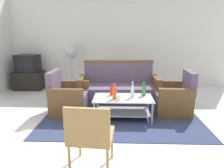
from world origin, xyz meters
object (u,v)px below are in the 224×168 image
(bottle_red, at_px, (112,91))
(television, at_px, (28,63))
(tv_stand, at_px, (29,80))
(pedestal_fan, at_px, (71,54))
(armchair_left, at_px, (69,99))
(cup, at_px, (118,98))
(bottle_green, at_px, (144,90))
(wicker_chair, at_px, (90,133))
(couch, at_px, (119,90))
(coffee_table, at_px, (123,105))
(bottle_orange, at_px, (115,93))
(bottle_clear, at_px, (132,92))
(armchair_right, at_px, (174,99))

(bottle_red, height_order, television, television)
(tv_stand, relative_size, pedestal_fan, 0.63)
(armchair_left, xyz_separation_m, cup, (1.00, -0.43, 0.17))
(bottle_green, distance_m, television, 3.61)
(armchair_left, bearing_deg, bottle_red, 85.49)
(wicker_chair, bearing_deg, couch, 87.18)
(bottle_green, relative_size, pedestal_fan, 0.22)
(coffee_table, bearing_deg, bottle_orange, -147.96)
(armchair_left, height_order, bottle_orange, armchair_left)
(television, bearing_deg, pedestal_fan, -166.64)
(couch, bearing_deg, television, -25.76)
(armchair_left, relative_size, coffee_table, 0.77)
(bottle_clear, distance_m, pedestal_fan, 2.63)
(armchair_right, xyz_separation_m, bottle_orange, (-1.19, -0.42, 0.24))
(couch, bearing_deg, armchair_right, 151.43)
(bottle_red, distance_m, pedestal_fan, 2.30)
(tv_stand, bearing_deg, coffee_table, -36.78)
(armchair_right, bearing_deg, couch, 66.40)
(bottle_clear, height_order, cup, bottle_clear)
(armchair_right, height_order, pedestal_fan, pedestal_fan)
(coffee_table, distance_m, bottle_orange, 0.31)
(bottle_orange, height_order, wicker_chair, wicker_chair)
(television, bearing_deg, bottle_green, 159.82)
(bottle_orange, bearing_deg, armchair_right, 19.45)
(tv_stand, bearing_deg, armchair_left, -47.89)
(coffee_table, bearing_deg, couch, 95.36)
(tv_stand, bearing_deg, bottle_orange, -39.82)
(bottle_clear, distance_m, bottle_orange, 0.35)
(armchair_left, height_order, armchair_right, same)
(coffee_table, height_order, cup, cup)
(bottle_red, bearing_deg, couch, 79.59)
(coffee_table, relative_size, bottle_red, 4.65)
(bottle_green, bearing_deg, tv_stand, 148.67)
(cup, height_order, pedestal_fan, pedestal_fan)
(armchair_right, xyz_separation_m, television, (-3.71, 1.68, 0.47))
(coffee_table, xyz_separation_m, bottle_green, (0.40, 0.13, 0.24))
(bottle_red, distance_m, bottle_green, 0.61)
(wicker_chair, bearing_deg, tv_stand, 127.17)
(armchair_left, distance_m, television, 2.41)
(couch, xyz_separation_m, pedestal_fan, (-1.34, 1.18, 0.70))
(armchair_left, relative_size, bottle_orange, 2.84)
(couch, relative_size, bottle_red, 7.72)
(bottle_red, height_order, wicker_chair, wicker_chair)
(couch, bearing_deg, cup, 87.41)
(bottle_red, xyz_separation_m, bottle_clear, (0.39, -0.15, 0.03))
(television, bearing_deg, bottle_orange, 151.33)
(bottle_orange, distance_m, bottle_green, 0.60)
(armchair_right, bearing_deg, cup, 116.77)
(couch, xyz_separation_m, coffee_table, (0.08, -0.87, -0.04))
(armchair_left, relative_size, tv_stand, 1.06)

